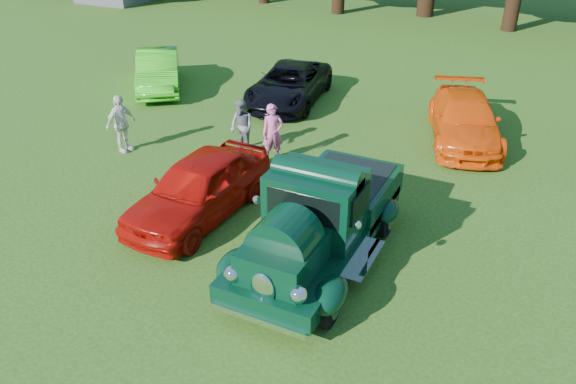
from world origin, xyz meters
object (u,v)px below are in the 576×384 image
at_px(hero_pickup, 320,220).
at_px(back_car_black, 289,84).
at_px(back_car_lime, 158,71).
at_px(spectator_white, 121,124).
at_px(back_car_orange, 465,119).
at_px(red_convertible, 199,187).
at_px(spectator_pink, 273,133).
at_px(spectator_grey, 242,127).

height_order(hero_pickup, back_car_black, hero_pickup).
bearing_deg(back_car_lime, spectator_white, -99.13).
relative_size(back_car_black, back_car_orange, 1.01).
bearing_deg(hero_pickup, back_car_lime, 142.98).
xyz_separation_m(red_convertible, back_car_black, (-1.50, 7.64, -0.07)).
height_order(hero_pickup, spectator_white, hero_pickup).
bearing_deg(spectator_white, spectator_pink, -63.53).
distance_m(red_convertible, spectator_pink, 3.26).
relative_size(back_car_lime, spectator_grey, 2.72).
relative_size(red_convertible, spectator_pink, 2.58).
bearing_deg(back_car_black, back_car_lime, -179.01).
height_order(red_convertible, back_car_lime, red_convertible).
relative_size(back_car_orange, spectator_white, 2.74).
bearing_deg(back_car_lime, hero_pickup, -73.27).
bearing_deg(back_car_orange, red_convertible, -140.31).
distance_m(back_car_lime, spectator_grey, 6.50).
xyz_separation_m(spectator_pink, spectator_grey, (-1.03, 0.11, -0.04)).
height_order(spectator_pink, spectator_grey, spectator_pink).
bearing_deg(red_convertible, back_car_lime, 135.52).
bearing_deg(back_car_lime, spectator_pink, -64.77).
distance_m(back_car_lime, back_car_orange, 10.89).
xyz_separation_m(back_car_lime, back_car_black, (4.88, 0.83, -0.05)).
bearing_deg(spectator_pink, back_car_orange, 0.30).
relative_size(back_car_lime, back_car_black, 0.91).
distance_m(back_car_black, spectator_grey, 4.32).
xyz_separation_m(red_convertible, back_car_lime, (-6.38, 6.81, -0.02)).
height_order(red_convertible, spectator_grey, spectator_grey).
distance_m(hero_pickup, back_car_black, 9.19).
height_order(back_car_lime, spectator_pink, spectator_pink).
distance_m(red_convertible, spectator_white, 4.36).
distance_m(back_car_black, back_car_orange, 6.05).
xyz_separation_m(red_convertible, spectator_grey, (-0.87, 3.37, 0.06)).
bearing_deg(spectator_white, back_car_orange, -50.70).
xyz_separation_m(hero_pickup, back_car_orange, (1.42, 7.24, -0.22)).
bearing_deg(back_car_orange, back_car_lime, 163.31).
distance_m(red_convertible, back_car_lime, 9.33).
bearing_deg(red_convertible, spectator_pink, 89.56).
bearing_deg(red_convertible, back_car_black, 103.49).
xyz_separation_m(spectator_grey, spectator_white, (-3.03, -1.41, 0.06)).
distance_m(back_car_lime, back_car_black, 4.95).
relative_size(spectator_grey, spectator_white, 0.93).
bearing_deg(red_convertible, hero_pickup, -3.73).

